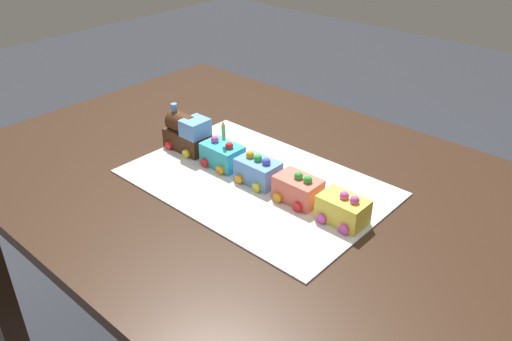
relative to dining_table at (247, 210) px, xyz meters
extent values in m
cube|color=#382316|center=(0.00, 0.00, 0.09)|extent=(1.40, 1.00, 0.03)
cube|color=#382316|center=(-0.64, 0.44, -0.28)|extent=(0.07, 0.07, 0.71)
cube|color=silver|center=(0.05, -0.02, 0.11)|extent=(0.60, 0.40, 0.00)
cube|color=#472816|center=(-0.20, -0.01, 0.14)|extent=(0.12, 0.06, 0.05)
cylinder|color=#472816|center=(-0.21, -0.01, 0.18)|extent=(0.07, 0.05, 0.05)
cube|color=#669EEA|center=(-0.16, -0.01, 0.18)|extent=(0.06, 0.06, 0.04)
cylinder|color=#669EEA|center=(-0.24, -0.01, 0.21)|extent=(0.02, 0.02, 0.03)
sphere|color=#F4EFCC|center=(-0.27, -0.01, 0.14)|extent=(0.02, 0.02, 0.02)
cylinder|color=red|center=(-0.23, -0.05, 0.12)|extent=(0.02, 0.01, 0.02)
cylinder|color=yellow|center=(-0.16, -0.05, 0.12)|extent=(0.02, 0.01, 0.02)
cylinder|color=yellow|center=(-0.23, 0.02, 0.12)|extent=(0.02, 0.01, 0.02)
cylinder|color=yellow|center=(-0.16, 0.02, 0.12)|extent=(0.02, 0.01, 0.02)
cube|color=#38B7C6|center=(-0.07, -0.01, 0.14)|extent=(0.10, 0.06, 0.06)
cylinder|color=red|center=(-0.10, -0.05, 0.12)|extent=(0.02, 0.01, 0.02)
cylinder|color=orange|center=(-0.04, -0.05, 0.12)|extent=(0.02, 0.01, 0.02)
cylinder|color=green|center=(-0.10, 0.02, 0.12)|extent=(0.02, 0.01, 0.02)
cylinder|color=yellow|center=(-0.04, 0.02, 0.12)|extent=(0.02, 0.01, 0.02)
sphere|color=red|center=(-0.04, -0.01, 0.17)|extent=(0.02, 0.02, 0.02)
sphere|color=#D84CB2|center=(-0.09, -0.01, 0.17)|extent=(0.02, 0.02, 0.02)
cube|color=#669EEA|center=(0.05, -0.01, 0.14)|extent=(0.10, 0.06, 0.06)
cylinder|color=orange|center=(0.02, -0.05, 0.12)|extent=(0.02, 0.01, 0.02)
cylinder|color=yellow|center=(0.08, -0.05, 0.12)|extent=(0.02, 0.01, 0.02)
cylinder|color=orange|center=(0.02, 0.02, 0.12)|extent=(0.02, 0.01, 0.02)
cylinder|color=#4C59D8|center=(0.08, 0.02, 0.12)|extent=(0.02, 0.01, 0.02)
sphere|color=#4C59D8|center=(0.07, -0.01, 0.17)|extent=(0.02, 0.02, 0.02)
sphere|color=green|center=(0.05, -0.01, 0.17)|extent=(0.02, 0.02, 0.02)
sphere|color=orange|center=(0.02, -0.01, 0.17)|extent=(0.02, 0.02, 0.02)
cube|color=#F27260|center=(0.17, -0.01, 0.14)|extent=(0.10, 0.06, 0.06)
cylinder|color=orange|center=(0.14, -0.05, 0.12)|extent=(0.02, 0.01, 0.02)
cylinder|color=red|center=(0.20, -0.05, 0.12)|extent=(0.02, 0.01, 0.02)
cylinder|color=#D84CB2|center=(0.14, 0.02, 0.12)|extent=(0.02, 0.01, 0.02)
cylinder|color=yellow|center=(0.20, 0.02, 0.12)|extent=(0.02, 0.01, 0.02)
sphere|color=green|center=(0.19, -0.01, 0.17)|extent=(0.02, 0.02, 0.02)
sphere|color=green|center=(0.17, -0.01, 0.17)|extent=(0.02, 0.02, 0.02)
cube|color=#F4E04C|center=(0.29, -0.01, 0.14)|extent=(0.10, 0.06, 0.06)
cylinder|color=#D84CB2|center=(0.26, -0.05, 0.12)|extent=(0.02, 0.01, 0.02)
cylinder|color=#D84CB2|center=(0.31, -0.05, 0.12)|extent=(0.02, 0.01, 0.02)
cylinder|color=#D84CB2|center=(0.26, 0.02, 0.12)|extent=(0.02, 0.01, 0.02)
cylinder|color=#4C59D8|center=(0.31, 0.02, 0.12)|extent=(0.02, 0.01, 0.02)
sphere|color=#D84CB2|center=(0.29, -0.01, 0.17)|extent=(0.02, 0.02, 0.02)
sphere|color=#D84CB2|center=(0.31, -0.01, 0.17)|extent=(0.02, 0.02, 0.02)
cylinder|color=#66D872|center=(-0.06, -0.01, 0.20)|extent=(0.01, 0.01, 0.04)
cone|color=yellow|center=(-0.06, -0.01, 0.23)|extent=(0.01, 0.01, 0.01)
camera|label=1|loc=(0.74, -0.79, 0.75)|focal=36.23mm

